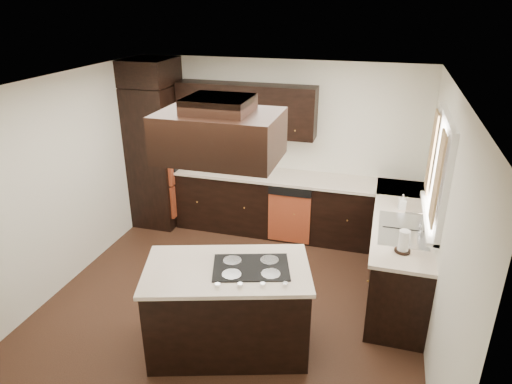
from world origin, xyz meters
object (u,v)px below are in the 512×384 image
island (228,310)px  spice_rack (237,163)px  range_hood (220,136)px  oven_column (157,156)px

island → spice_rack: bearing=88.7°
range_hood → island: bearing=-61.3°
oven_column → range_hood: 3.13m
spice_rack → range_hood: bearing=-58.7°
island → range_hood: bearing=101.4°
island → range_hood: size_ratio=1.44×
oven_column → island: (1.97, -2.42, -0.62)m
oven_column → island: oven_column is taller
oven_column → island: 3.18m
range_hood → oven_column: bearing=129.7°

